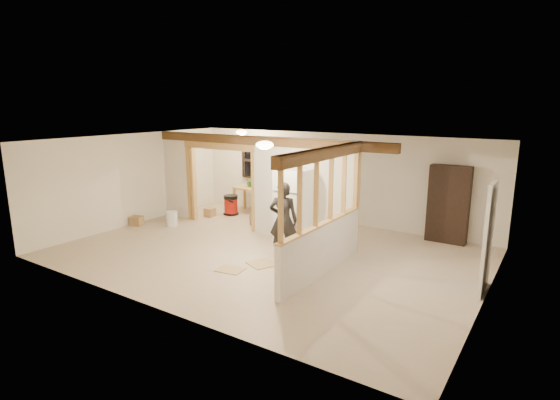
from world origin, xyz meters
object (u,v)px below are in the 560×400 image
Objects in this scene: work_table at (254,200)px; shop_vac at (231,205)px; woman at (283,220)px; bookshelf at (448,204)px; refrigerator at (295,208)px.

work_table is 2.08× the size of shop_vac.
woman reaches higher than shop_vac.
shop_vac is 6.15m from bookshelf.
refrigerator is 3.04× the size of shop_vac.
refrigerator is at bearing -142.48° from bookshelf.
bookshelf is (6.06, 0.81, 0.63)m from shop_vac.
refrigerator is 0.88m from woman.
work_table is 0.67× the size of bookshelf.
work_table is at bearing 143.17° from refrigerator.
work_table is 5.62m from bookshelf.
bookshelf is at bearing -152.53° from woman.
woman is at bearing -74.67° from refrigerator.
shop_vac is at bearing -128.46° from work_table.
woman is at bearing -34.17° from shop_vac.
shop_vac is at bearing 155.28° from refrigerator.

